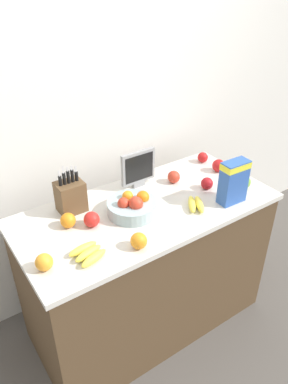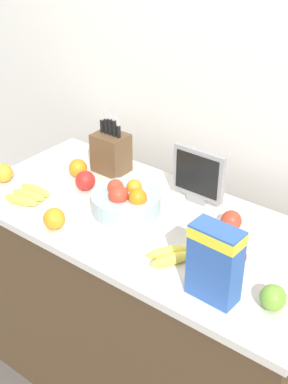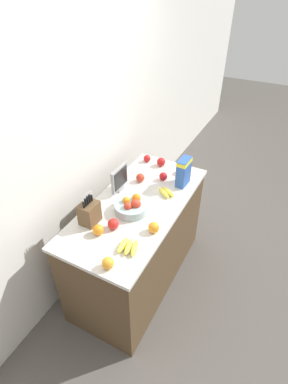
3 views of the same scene
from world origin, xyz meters
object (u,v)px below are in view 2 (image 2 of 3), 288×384
Objects in this scene: cereal_box at (215,260)px; banana_bunch_left at (28,195)px; small_monitor at (198,175)px; banana_bunch_right at (171,255)px; apple_near_bananas at (85,181)px; orange_near_bowl at (3,173)px; knife_block at (111,152)px; fruit_bowl at (125,200)px; apple_front at (273,298)px; apple_rear at (231,221)px; orange_front_center at (78,168)px; orange_mid_left at (54,219)px; apple_by_knife_block at (236,256)px.

cereal_box is 0.89m from banana_bunch_left.
banana_bunch_right is at bearing -69.91° from small_monitor.
banana_bunch_right is 0.58m from apple_near_bananas.
cereal_box is 1.09m from orange_near_bowl.
cereal_box is (0.78, -0.43, 0.05)m from knife_block.
orange_near_bowl is (-0.55, -0.14, -0.00)m from fruit_bowl.
small_monitor is 0.68m from banana_bunch_left.
small_monitor is 2.78× the size of apple_near_bananas.
banana_bunch_left is 2.07× the size of apple_front.
apple_rear reaches higher than banana_bunch_right.
apple_rear is at bearing 3.90° from orange_front_center.
knife_block is at bearing 173.08° from apple_rear.
fruit_bowl is at bearing 62.95° from orange_mid_left.
apple_front reaches higher than apple_by_knife_block.
fruit_bowl is 3.50× the size of apple_rear.
apple_near_bananas is (-0.76, 0.24, -0.10)m from cereal_box.
apple_by_knife_block is 0.95× the size of apple_rear.
knife_block is 3.49× the size of orange_near_bowl.
banana_bunch_left is at bearing -143.75° from small_monitor.
apple_near_bananas reaches higher than apple_rear.
apple_rear is (0.07, 0.28, 0.02)m from banana_bunch_right.
cereal_box is at bearing -68.61° from apple_rear.
small_monitor is 2.98× the size of apple_rear.
orange_mid_left is at bearing -123.45° from small_monitor.
orange_mid_left is 0.40m from orange_front_center.
knife_block is 0.44m from small_monitor.
small_monitor is 0.58m from orange_mid_left.
cereal_box is at bearing -22.21° from fruit_bowl.
banana_bunch_left is 2.06× the size of orange_mid_left.
knife_block is 3.46× the size of orange_mid_left.
apple_near_bananas reaches higher than orange_near_bowl.
orange_mid_left is (-0.31, -0.48, -0.08)m from small_monitor.
cereal_box is 3.45× the size of apple_by_knife_block.
cereal_box is 0.21m from apple_by_knife_block.
apple_front is (0.19, -0.12, 0.00)m from apple_by_knife_block.
cereal_box is 0.25m from banana_bunch_right.
fruit_bowl reaches higher than banana_bunch_left.
orange_near_bowl is at bearing -174.41° from apple_by_knife_block.
orange_near_bowl is (-0.22, -0.23, 0.00)m from orange_front_center.
orange_near_bowl is (-0.30, -0.35, -0.05)m from knife_block.
fruit_bowl is 0.40m from banana_bunch_left.
fruit_bowl is 3.26× the size of apple_near_bananas.
orange_near_bowl is (-1.06, -0.10, 0.00)m from apple_by_knife_block.
orange_front_center is at bearing 121.39° from orange_mid_left.
banana_bunch_right is (0.32, -0.15, -0.03)m from fruit_bowl.
apple_near_bananas is 0.12m from orange_front_center.
apple_by_knife_block is at bearing 98.90° from cereal_box.
apple_near_bananas is at bearing 27.03° from orange_near_bowl.
apple_front is at bearing -10.69° from apple_near_bananas.
cereal_box reaches higher than apple_near_bananas.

